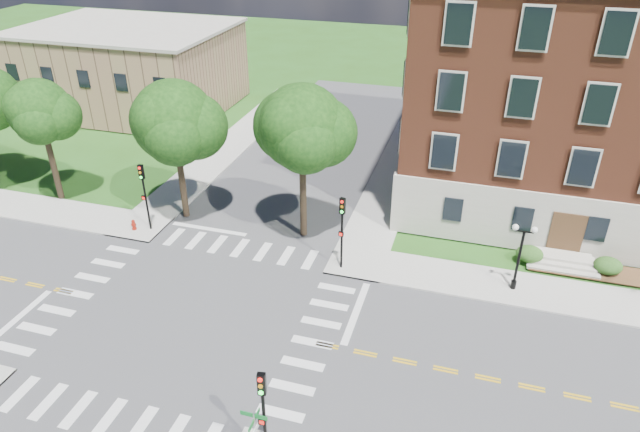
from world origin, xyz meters
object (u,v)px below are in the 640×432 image
(traffic_signal_se, at_px, (263,408))
(traffic_signal_ne, at_px, (342,224))
(fire_hydrant, at_px, (134,225))
(twin_lamp_west, at_px, (520,254))
(street_sign_pole, at_px, (255,430))
(traffic_signal_nw, at_px, (144,189))

(traffic_signal_se, relative_size, traffic_signal_ne, 1.00)
(traffic_signal_se, relative_size, fire_hydrant, 6.40)
(traffic_signal_ne, relative_size, twin_lamp_west, 1.13)
(traffic_signal_ne, height_order, fire_hydrant, traffic_signal_ne)
(traffic_signal_ne, height_order, street_sign_pole, traffic_signal_ne)
(traffic_signal_se, distance_m, twin_lamp_west, 17.76)
(traffic_signal_se, height_order, twin_lamp_west, traffic_signal_se)
(traffic_signal_se, relative_size, street_sign_pole, 1.55)
(traffic_signal_se, bearing_deg, traffic_signal_ne, 92.44)
(traffic_signal_se, distance_m, traffic_signal_ne, 14.15)
(traffic_signal_nw, xyz_separation_m, street_sign_pole, (14.08, -15.24, -0.88))
(twin_lamp_west, bearing_deg, traffic_signal_ne, -175.45)
(street_sign_pole, bearing_deg, twin_lamp_west, 57.53)
(traffic_signal_nw, distance_m, fire_hydrant, 2.94)
(traffic_signal_ne, relative_size, traffic_signal_nw, 1.00)
(street_sign_pole, bearing_deg, traffic_signal_nw, 132.75)
(traffic_signal_ne, bearing_deg, street_sign_pole, -88.47)
(traffic_signal_nw, relative_size, fire_hydrant, 6.40)
(fire_hydrant, bearing_deg, traffic_signal_se, -43.30)
(traffic_signal_se, bearing_deg, street_sign_pole, -117.61)
(traffic_signal_nw, relative_size, street_sign_pole, 1.55)
(traffic_signal_ne, bearing_deg, traffic_signal_nw, 177.13)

